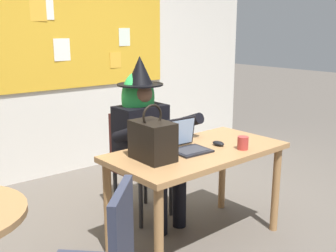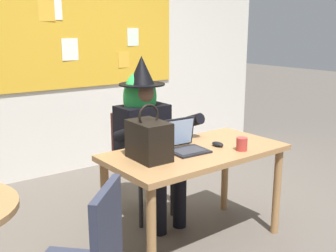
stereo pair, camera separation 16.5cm
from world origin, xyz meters
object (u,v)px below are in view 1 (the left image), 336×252
Objects in this scene: chair_at_desk at (137,158)px; person_costumed at (145,129)px; coffee_mug at (243,143)px; desk_main at (197,162)px; handbag at (153,140)px; laptop at (187,143)px; computer_mouse at (218,143)px.

person_costumed is at bearing -0.88° from chair_at_desk.
person_costumed reaches higher than coffee_mug.
desk_main is 0.98× the size of person_costumed.
person_costumed is 14.48× the size of coffee_mug.
chair_at_desk is at bearing 64.04° from handbag.
chair_at_desk is 2.38× the size of handbag.
chair_at_desk is at bearing 90.52° from laptop.
handbag is 0.69m from coffee_mug.
person_costumed is (0.01, -0.12, 0.27)m from chair_at_desk.
coffee_mug is (0.33, -0.24, -0.00)m from laptop.
laptop is 2.83× the size of coffee_mug.
coffee_mug is (0.31, -0.78, 0.01)m from person_costumed.
chair_at_desk is 0.85m from handbag.
desk_main is 0.72m from chair_at_desk.
coffee_mug is at bearing -18.68° from handbag.
laptop reaches higher than desk_main.
coffee_mug is at bearing -33.47° from laptop.
computer_mouse is at bearing 111.36° from coffee_mug.
computer_mouse is 0.28× the size of handbag.
chair_at_desk is 1.00m from coffee_mug.
chair_at_desk is at bearing 94.90° from desk_main.
person_costumed is 3.64× the size of handbag.
computer_mouse is at bearing -4.18° from handbag.
desk_main is 12.95× the size of computer_mouse.
chair_at_desk is 0.65× the size of person_costumed.
laptop is at bearing 3.14° from handbag.
handbag is (-0.58, 0.04, 0.12)m from computer_mouse.
person_costumed is 13.22× the size of computer_mouse.
desk_main is at bearing -20.43° from laptop.
person_costumed reaches higher than handbag.
desk_main is 0.17m from laptop.
desk_main is 5.01× the size of laptop.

